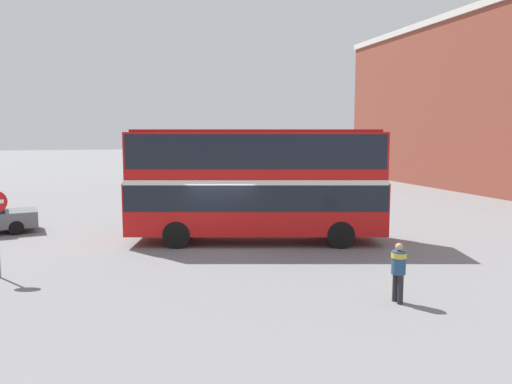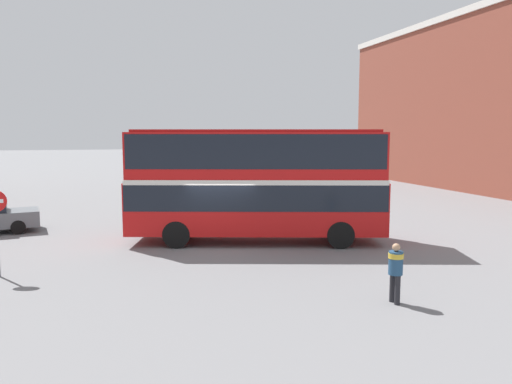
# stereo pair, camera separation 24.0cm
# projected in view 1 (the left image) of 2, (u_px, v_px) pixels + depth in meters

# --- Properties ---
(ground_plane) EXTENTS (240.00, 240.00, 0.00)m
(ground_plane) POSITION_uv_depth(u_px,v_px,m) (217.00, 246.00, 19.53)
(ground_plane) COLOR slate
(double_decker_bus) EXTENTS (10.45, 5.33, 4.54)m
(double_decker_bus) POSITION_uv_depth(u_px,v_px,m) (256.00, 178.00, 19.99)
(double_decker_bus) COLOR red
(double_decker_bus) RESTS_ON ground_plane
(pedestrian_foreground) EXTENTS (0.40, 0.40, 1.59)m
(pedestrian_foreground) POSITION_uv_depth(u_px,v_px,m) (399.00, 266.00, 12.92)
(pedestrian_foreground) COLOR #232328
(pedestrian_foreground) RESTS_ON ground_plane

